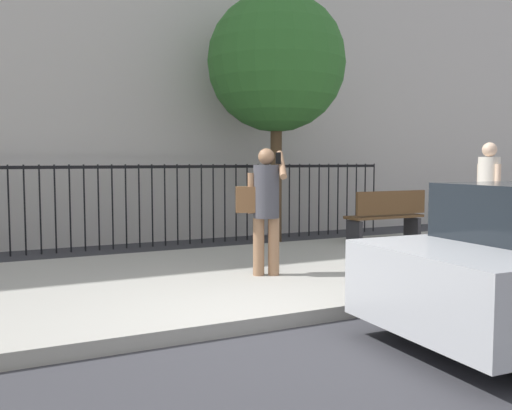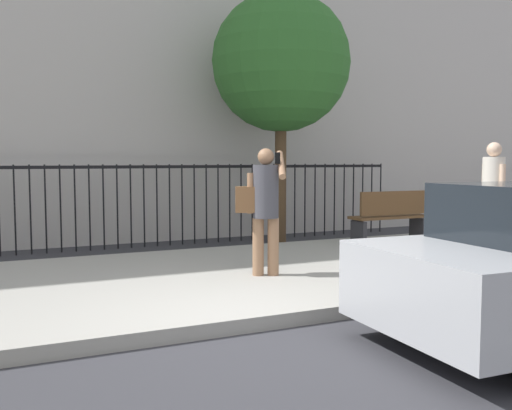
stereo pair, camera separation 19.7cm
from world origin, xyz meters
The scene contains 7 objects.
ground_plane centered at (0.00, 0.00, 0.00)m, with size 60.00×60.00×0.00m, color #333338.
sidewalk centered at (0.00, 2.20, 0.07)m, with size 28.00×4.40×0.15m, color #9E9B93.
iron_fence centered at (0.00, 5.90, 1.02)m, with size 12.03×0.04×1.60m.
pedestrian_on_phone centered at (0.95, 1.81, 1.12)m, with size 0.72×0.54×1.68m.
pedestrian_walking centered at (4.99, 1.70, 1.19)m, with size 0.38×0.49×1.81m.
street_bench centered at (4.57, 3.69, 0.65)m, with size 1.60×0.45×0.95m.
street_tree_mid centered at (2.89, 5.03, 3.56)m, with size 2.69×2.69×4.92m.
Camera 1 is at (-2.49, -4.80, 1.66)m, focal length 39.90 mm.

